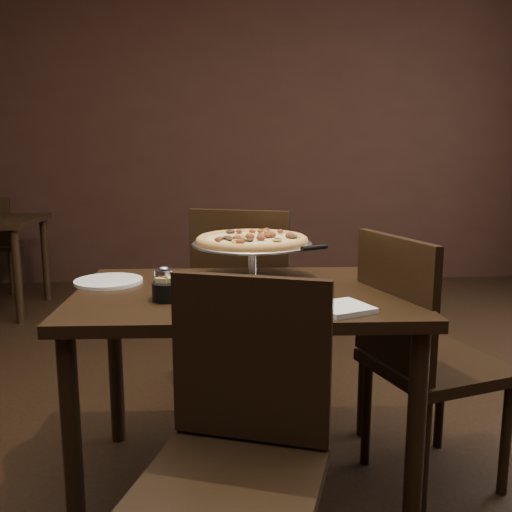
{
  "coord_description": "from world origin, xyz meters",
  "views": [
    {
      "loc": [
        -0.15,
        -2.02,
        1.27
      ],
      "look_at": [
        -0.03,
        0.06,
        0.88
      ],
      "focal_mm": 40.0,
      "sensor_mm": 36.0,
      "label": 1
    }
  ],
  "objects": [
    {
      "name": "dining_table",
      "position": [
        -0.08,
        0.01,
        0.66
      ],
      "size": [
        1.23,
        0.83,
        0.76
      ],
      "rotation": [
        0.0,
        0.0,
        -0.02
      ],
      "color": "black",
      "rests_on": "ground"
    },
    {
      "name": "chair_side",
      "position": [
        0.58,
        -0.04,
        0.53
      ],
      "size": [
        0.57,
        0.57,
        0.97
      ],
      "rotation": [
        0.0,
        0.0,
        1.89
      ],
      "color": "black",
      "rests_on": "ground"
    },
    {
      "name": "napkin_stack",
      "position": [
        0.23,
        -0.27,
        0.77
      ],
      "size": [
        0.21,
        0.21,
        0.02
      ],
      "primitive_type": "cube",
      "rotation": [
        0.0,
        0.0,
        0.41
      ],
      "color": "silver",
      "rests_on": "dining_table"
    },
    {
      "name": "pepper_flake_shaker",
      "position": [
        -0.24,
        -0.1,
        0.81
      ],
      "size": [
        0.06,
        0.06,
        0.1
      ],
      "color": "maroon",
      "rests_on": "dining_table"
    },
    {
      "name": "pizza_stand",
      "position": [
        -0.04,
        0.17,
        0.92
      ],
      "size": [
        0.47,
        0.47,
        0.19
      ],
      "color": "silver",
      "rests_on": "dining_table"
    },
    {
      "name": "parmesan_shaker",
      "position": [
        -0.36,
        -0.08,
        0.82
      ],
      "size": [
        0.07,
        0.07,
        0.11
      ],
      "color": "beige",
      "rests_on": "dining_table"
    },
    {
      "name": "room",
      "position": [
        0.06,
        0.03,
        1.4
      ],
      "size": [
        6.04,
        7.04,
        2.84
      ],
      "color": "black",
      "rests_on": "ground"
    },
    {
      "name": "plate_near",
      "position": [
        -0.12,
        -0.32,
        0.77
      ],
      "size": [
        0.24,
        0.24,
        0.01
      ],
      "primitive_type": "cylinder",
      "color": "white",
      "rests_on": "dining_table"
    },
    {
      "name": "packet_caddy",
      "position": [
        -0.35,
        -0.11,
        0.8
      ],
      "size": [
        0.1,
        0.1,
        0.08
      ],
      "rotation": [
        0.0,
        0.0,
        -0.19
      ],
      "color": "black",
      "rests_on": "dining_table"
    },
    {
      "name": "serving_spatula",
      "position": [
        0.18,
        0.02,
        0.92
      ],
      "size": [
        0.15,
        0.15,
        0.02
      ],
      "rotation": [
        0.0,
        0.0,
        -0.98
      ],
      "color": "silver",
      "rests_on": "pizza_stand"
    },
    {
      "name": "plate_left",
      "position": [
        -0.6,
        0.16,
        0.77
      ],
      "size": [
        0.26,
        0.26,
        0.01
      ],
      "primitive_type": "cylinder",
      "color": "white",
      "rests_on": "dining_table"
    },
    {
      "name": "chair_near",
      "position": [
        -0.12,
        -0.67,
        0.52
      ],
      "size": [
        0.55,
        0.55,
        0.94
      ],
      "rotation": [
        0.0,
        0.0,
        -0.31
      ],
      "color": "black",
      "rests_on": "ground"
    },
    {
      "name": "chair_far",
      "position": [
        -0.04,
        0.68,
        0.55
      ],
      "size": [
        0.59,
        0.59,
        1.0
      ],
      "rotation": [
        0.0,
        0.0,
        2.84
      ],
      "color": "black",
      "rests_on": "ground"
    }
  ]
}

